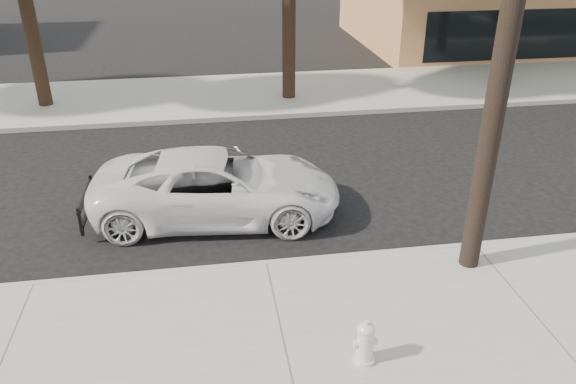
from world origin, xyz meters
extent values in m
plane|color=black|center=(0.00, 0.00, 0.00)|extent=(120.00, 120.00, 0.00)
cube|color=gray|center=(0.00, -4.30, 0.07)|extent=(90.00, 4.40, 0.15)
cube|color=gray|center=(0.00, 8.50, 0.07)|extent=(90.00, 5.00, 0.15)
cube|color=#9E9B93|center=(0.00, -2.10, 0.07)|extent=(90.00, 0.12, 0.16)
cylinder|color=black|center=(3.60, -2.70, 4.65)|extent=(0.34, 0.34, 9.00)
cylinder|color=black|center=(-6.00, 8.20, 2.28)|extent=(0.44, 0.44, 4.25)
cylinder|color=black|center=(2.00, 7.80, 2.53)|extent=(0.44, 0.44, 4.75)
cylinder|color=black|center=(10.00, 8.10, 2.35)|extent=(0.44, 0.44, 4.40)
imported|color=silver|center=(-0.74, 0.05, 0.71)|extent=(5.29, 2.82, 1.42)
cylinder|color=silver|center=(1.06, -4.77, 0.18)|extent=(0.31, 0.31, 0.06)
cylinder|color=silver|center=(1.06, -4.77, 0.42)|extent=(0.24, 0.24, 0.54)
ellipsoid|color=silver|center=(1.06, -4.77, 0.71)|extent=(0.25, 0.25, 0.18)
cylinder|color=silver|center=(1.06, -4.77, 0.47)|extent=(0.34, 0.12, 0.11)
cylinder|color=silver|center=(1.06, -4.77, 0.47)|extent=(0.14, 0.18, 0.14)
camera|label=1|loc=(-0.94, -10.55, 5.84)|focal=35.00mm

